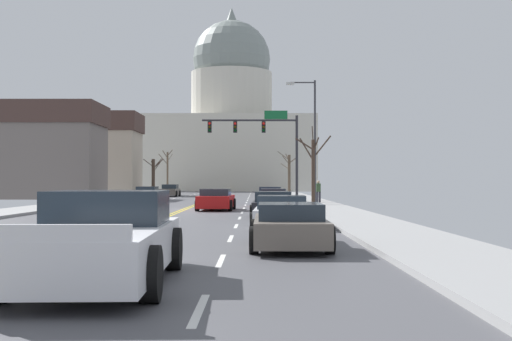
# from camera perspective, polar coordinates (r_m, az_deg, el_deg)

# --- Properties ---
(ground) EXTENTS (20.00, 180.00, 0.20)m
(ground) POSITION_cam_1_polar(r_m,az_deg,el_deg) (38.03, -6.33, -3.43)
(ground) COLOR #4D4D52
(signal_gantry) EXTENTS (7.91, 0.41, 7.34)m
(signal_gantry) POSITION_cam_1_polar(r_m,az_deg,el_deg) (53.09, 0.75, 3.13)
(signal_gantry) COLOR #28282D
(signal_gantry) RESTS_ON ground
(street_lamp_right) EXTENTS (2.02, 0.24, 8.31)m
(street_lamp_right) POSITION_cam_1_polar(r_m,az_deg,el_deg) (43.46, 5.00, 3.45)
(street_lamp_right) COLOR #333338
(street_lamp_right) RESTS_ON ground
(capitol_building) EXTENTS (28.06, 19.59, 31.89)m
(capitol_building) POSITION_cam_1_polar(r_m,az_deg,el_deg) (112.02, -2.09, 4.05)
(capitol_building) COLOR beige
(capitol_building) RESTS_ON ground
(sedan_near_00) EXTENTS (2.05, 4.53, 1.23)m
(sedan_near_00) POSITION_cam_1_polar(r_m,az_deg,el_deg) (49.31, 1.30, -2.21)
(sedan_near_00) COLOR navy
(sedan_near_00) RESTS_ON ground
(sedan_near_01) EXTENTS (2.09, 4.57, 1.17)m
(sedan_near_01) POSITION_cam_1_polar(r_m,az_deg,el_deg) (42.80, 1.61, -2.42)
(sedan_near_01) COLOR #B71414
(sedan_near_01) RESTS_ON ground
(sedan_near_02) EXTENTS (2.19, 4.45, 1.23)m
(sedan_near_02) POSITION_cam_1_polar(r_m,az_deg,el_deg) (37.25, -3.47, -2.61)
(sedan_near_02) COLOR #B71414
(sedan_near_02) RESTS_ON ground
(sedan_near_03) EXTENTS (2.13, 4.43, 1.20)m
(sedan_near_03) POSITION_cam_1_polar(r_m,az_deg,el_deg) (29.73, 1.59, -3.08)
(sedan_near_03) COLOR black
(sedan_near_03) RESTS_ON ground
(sedan_near_04) EXTENTS (2.25, 4.37, 1.17)m
(sedan_near_04) POSITION_cam_1_polar(r_m,az_deg,el_deg) (23.01, 2.36, -3.75)
(sedan_near_04) COLOR silver
(sedan_near_04) RESTS_ON ground
(sedan_near_05) EXTENTS (2.01, 4.71, 1.13)m
(sedan_near_05) POSITION_cam_1_polar(r_m,az_deg,el_deg) (16.29, 3.06, -4.94)
(sedan_near_05) COLOR #6B6056
(sedan_near_05) RESTS_ON ground
(pickup_truck_near_06) EXTENTS (2.50, 5.58, 1.52)m
(pickup_truck_near_06) POSITION_cam_1_polar(r_m,az_deg,el_deg) (11.04, -13.45, -6.08)
(pickup_truck_near_06) COLOR silver
(pickup_truck_near_06) RESTS_ON ground
(sedan_oncoming_00) EXTENTS (2.22, 4.38, 1.19)m
(sedan_oncoming_00) POSITION_cam_1_polar(r_m,az_deg,el_deg) (58.05, -9.52, -2.01)
(sedan_oncoming_00) COLOR #9EA3A8
(sedan_oncoming_00) RESTS_ON ground
(sedan_oncoming_01) EXTENTS (2.02, 4.33, 1.30)m
(sedan_oncoming_01) POSITION_cam_1_polar(r_m,az_deg,el_deg) (70.83, -7.53, -1.79)
(sedan_oncoming_01) COLOR #6B6056
(sedan_oncoming_01) RESTS_ON ground
(flank_building_00) EXTENTS (11.14, 7.61, 9.08)m
(flank_building_00) POSITION_cam_1_polar(r_m,az_deg,el_deg) (64.93, -18.21, 1.70)
(flank_building_00) COLOR slate
(flank_building_00) RESTS_ON ground
(flank_building_01) EXTENTS (13.69, 6.93, 9.80)m
(flank_building_01) POSITION_cam_1_polar(r_m,az_deg,el_deg) (80.06, -14.97, 1.46)
(flank_building_01) COLOR #B2A38E
(flank_building_01) RESTS_ON ground
(bare_tree_00) EXTENTS (2.41, 2.01, 5.10)m
(bare_tree_00) POSITION_cam_1_polar(r_m,az_deg,el_deg) (43.37, 5.16, 0.33)
(bare_tree_00) COLOR #423328
(bare_tree_00) RESTS_ON ground
(bare_tree_01) EXTENTS (2.10, 2.60, 4.26)m
(bare_tree_01) POSITION_cam_1_polar(r_m,az_deg,el_deg) (77.52, -8.97, -0.40)
(bare_tree_01) COLOR #423328
(bare_tree_01) RESTS_ON ground
(bare_tree_02) EXTENTS (2.64, 2.68, 5.44)m
(bare_tree_02) POSITION_cam_1_polar(r_m,az_deg,el_deg) (83.79, 3.02, -0.16)
(bare_tree_02) COLOR brown
(bare_tree_02) RESTS_ON ground
(bare_tree_03) EXTENTS (2.06, 1.89, 5.87)m
(bare_tree_03) POSITION_cam_1_polar(r_m,az_deg,el_deg) (91.27, -7.76, 0.06)
(bare_tree_03) COLOR brown
(bare_tree_03) RESTS_ON ground
(pedestrian_00) EXTENTS (0.35, 0.34, 1.58)m
(pedestrian_00) POSITION_cam_1_polar(r_m,az_deg,el_deg) (46.55, 5.62, -1.75)
(pedestrian_00) COLOR #33333D
(pedestrian_00) RESTS_ON ground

